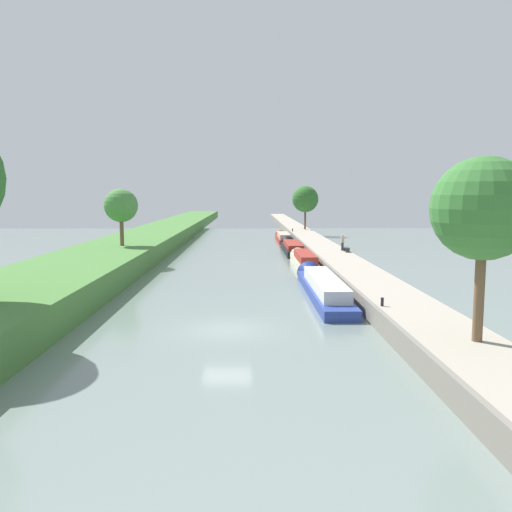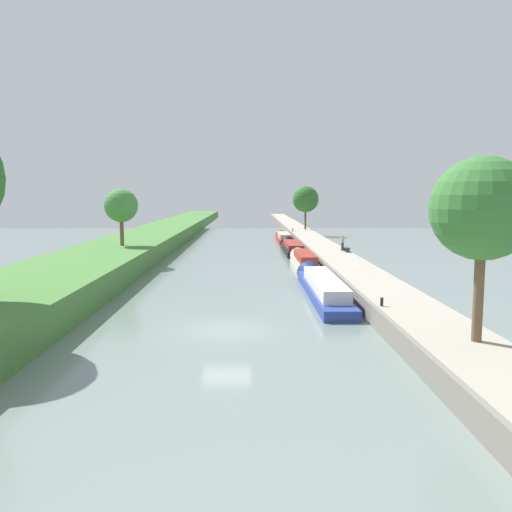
% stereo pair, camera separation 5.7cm
% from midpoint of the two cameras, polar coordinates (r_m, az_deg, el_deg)
% --- Properties ---
extents(ground_plane, '(160.00, 160.00, 0.00)m').
position_cam_midpoint_polar(ground_plane, '(27.29, -3.23, -7.94)').
color(ground_plane, slate).
extents(right_towpath, '(3.76, 260.00, 1.04)m').
position_cam_midpoint_polar(right_towpath, '(28.48, 16.89, -6.53)').
color(right_towpath, '#A89E8E').
rests_on(right_towpath, ground_plane).
extents(stone_quay, '(0.25, 260.00, 1.09)m').
position_cam_midpoint_polar(stone_quay, '(27.93, 12.95, -6.61)').
color(stone_quay, gray).
rests_on(stone_quay, ground_plane).
extents(narrowboat_blue, '(2.05, 16.25, 2.09)m').
position_cam_midpoint_polar(narrowboat_blue, '(36.64, 7.12, -3.25)').
color(narrowboat_blue, '#283D93').
rests_on(narrowboat_blue, ground_plane).
extents(narrowboat_cream, '(1.81, 11.97, 1.95)m').
position_cam_midpoint_polar(narrowboat_cream, '(50.49, 5.17, -0.46)').
color(narrowboat_cream, beige).
rests_on(narrowboat_cream, ground_plane).
extents(narrowboat_black, '(2.10, 13.44, 2.00)m').
position_cam_midpoint_polar(narrowboat_black, '(63.44, 3.89, 0.94)').
color(narrowboat_black, black).
rests_on(narrowboat_black, ground_plane).
extents(narrowboat_red, '(1.86, 12.56, 1.86)m').
position_cam_midpoint_polar(narrowboat_red, '(77.85, 2.94, 2.02)').
color(narrowboat_red, maroon).
rests_on(narrowboat_red, ground_plane).
extents(tree_rightbank_near, '(4.07, 4.07, 7.35)m').
position_cam_midpoint_polar(tree_rightbank_near, '(22.40, 23.38, 4.67)').
color(tree_rightbank_near, brown).
rests_on(tree_rightbank_near, right_towpath).
extents(tree_rightbank_midnear, '(4.37, 4.37, 7.22)m').
position_cam_midpoint_polar(tree_rightbank_midnear, '(88.13, 5.35, 6.16)').
color(tree_rightbank_midnear, brown).
rests_on(tree_rightbank_midnear, right_towpath).
extents(tree_leftbank_downstream, '(3.24, 3.24, 5.53)m').
position_cam_midpoint_polar(tree_leftbank_downstream, '(52.79, -14.47, 5.30)').
color(tree_leftbank_downstream, brown).
rests_on(tree_leftbank_downstream, left_grassy_bank).
extents(person_walking, '(0.34, 0.34, 1.66)m').
position_cam_midpoint_polar(person_walking, '(55.62, 9.34, 1.49)').
color(person_walking, '#282D42').
rests_on(person_walking, right_towpath).
extents(mooring_bollard_near, '(0.16, 0.16, 0.45)m').
position_cam_midpoint_polar(mooring_bollard_near, '(28.54, 13.48, -4.86)').
color(mooring_bollard_near, black).
rests_on(mooring_bollard_near, right_towpath).
extents(mooring_bollard_far, '(0.16, 0.16, 0.45)m').
position_cam_midpoint_polar(mooring_bollard_far, '(83.33, 3.97, 2.84)').
color(mooring_bollard_far, black).
rests_on(mooring_bollard_far, right_towpath).
extents(park_bench, '(0.44, 1.50, 0.47)m').
position_cam_midpoint_polar(park_bench, '(54.41, 9.77, 0.81)').
color(park_bench, '#333338').
rests_on(park_bench, right_towpath).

